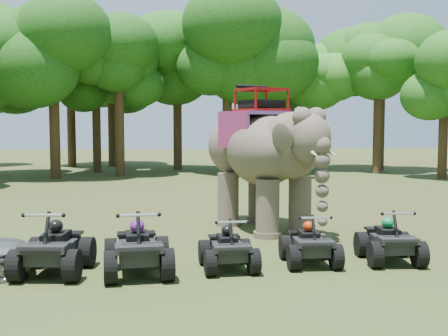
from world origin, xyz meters
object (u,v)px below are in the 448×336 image
(atv_3, at_px, (310,238))
(atv_4, at_px, (390,235))
(atv_1, at_px, (138,241))
(elephant, at_px, (263,158))
(atv_2, at_px, (228,243))
(atv_0, at_px, (54,241))

(atv_3, bearing_deg, atv_4, 2.40)
(atv_3, bearing_deg, atv_1, -171.12)
(elephant, xyz_separation_m, atv_2, (-1.66, -4.36, -1.54))
(atv_1, xyz_separation_m, atv_4, (5.59, 0.30, -0.08))
(elephant, bearing_deg, atv_3, -109.68)
(atv_0, bearing_deg, atv_1, -1.10)
(atv_2, bearing_deg, atv_0, 176.85)
(atv_1, height_order, atv_2, atv_1)
(atv_3, bearing_deg, atv_2, -171.00)
(atv_0, xyz_separation_m, atv_4, (7.31, 0.02, -0.07))
(atv_0, height_order, atv_4, atv_0)
(elephant, bearing_deg, atv_1, -150.46)
(atv_0, relative_size, atv_1, 0.99)
(elephant, height_order, atv_2, elephant)
(elephant, xyz_separation_m, atv_3, (0.19, -4.19, -1.53))
(atv_0, relative_size, atv_2, 1.20)
(elephant, bearing_deg, atv_0, -163.46)
(atv_2, distance_m, atv_3, 1.86)
(atv_2, bearing_deg, elephant, 67.79)
(elephant, xyz_separation_m, atv_1, (-3.56, -4.53, -1.42))
(elephant, relative_size, atv_1, 2.71)
(atv_2, bearing_deg, atv_4, 0.69)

